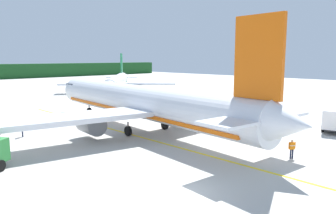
{
  "coord_description": "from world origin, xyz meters",
  "views": [
    {
      "loc": [
        -14.59,
        -13.89,
        8.62
      ],
      "look_at": [
        10.28,
        12.1,
        3.22
      ],
      "focal_mm": 35.16,
      "sensor_mm": 36.0,
      "label": 1
    }
  ],
  "objects_px": {
    "airliner_foreground": "(142,103)",
    "cargo_container_near": "(232,124)",
    "service_truck_baggage": "(335,119)",
    "crew_marshaller": "(22,128)",
    "airliner_mid_apron": "(117,82)",
    "crew_loader_right": "(292,148)",
    "cargo_container_mid": "(265,133)"
  },
  "relations": [
    {
      "from": "service_truck_baggage",
      "to": "airliner_mid_apron",
      "type": "bearing_deg",
      "value": 84.02
    },
    {
      "from": "airliner_foreground",
      "to": "cargo_container_mid",
      "type": "xyz_separation_m",
      "value": [
        5.71,
        -12.72,
        -2.41
      ]
    },
    {
      "from": "airliner_foreground",
      "to": "cargo_container_near",
      "type": "bearing_deg",
      "value": -46.0
    },
    {
      "from": "airliner_mid_apron",
      "to": "service_truck_baggage",
      "type": "xyz_separation_m",
      "value": [
        -5.42,
        -51.75,
        -1.28
      ]
    },
    {
      "from": "cargo_container_mid",
      "to": "crew_loader_right",
      "type": "relative_size",
      "value": 1.24
    },
    {
      "from": "crew_marshaller",
      "to": "crew_loader_right",
      "type": "bearing_deg",
      "value": -60.17
    },
    {
      "from": "service_truck_baggage",
      "to": "crew_marshaller",
      "type": "distance_m",
      "value": 35.7
    },
    {
      "from": "cargo_container_near",
      "to": "service_truck_baggage",
      "type": "bearing_deg",
      "value": -42.36
    },
    {
      "from": "airliner_foreground",
      "to": "crew_loader_right",
      "type": "bearing_deg",
      "value": -81.8
    },
    {
      "from": "cargo_container_near",
      "to": "crew_loader_right",
      "type": "xyz_separation_m",
      "value": [
        -4.86,
        -9.58,
        0.04
      ]
    },
    {
      "from": "airliner_mid_apron",
      "to": "crew_marshaller",
      "type": "bearing_deg",
      "value": -138.6
    },
    {
      "from": "airliner_foreground",
      "to": "cargo_container_near",
      "type": "height_order",
      "value": "airliner_foreground"
    },
    {
      "from": "cargo_container_near",
      "to": "crew_loader_right",
      "type": "relative_size",
      "value": 1.32
    },
    {
      "from": "airliner_foreground",
      "to": "cargo_container_near",
      "type": "xyz_separation_m",
      "value": [
        7.33,
        -7.59,
        -2.45
      ]
    },
    {
      "from": "airliner_foreground",
      "to": "crew_loader_right",
      "type": "xyz_separation_m",
      "value": [
        2.47,
        -17.18,
        -2.41
      ]
    },
    {
      "from": "airliner_mid_apron",
      "to": "cargo_container_mid",
      "type": "distance_m",
      "value": 51.33
    },
    {
      "from": "airliner_mid_apron",
      "to": "service_truck_baggage",
      "type": "height_order",
      "value": "airliner_mid_apron"
    },
    {
      "from": "cargo_container_mid",
      "to": "crew_marshaller",
      "type": "bearing_deg",
      "value": 130.96
    },
    {
      "from": "airliner_mid_apron",
      "to": "service_truck_baggage",
      "type": "bearing_deg",
      "value": -95.98
    },
    {
      "from": "cargo_container_near",
      "to": "cargo_container_mid",
      "type": "bearing_deg",
      "value": -107.55
    },
    {
      "from": "service_truck_baggage",
      "to": "crew_loader_right",
      "type": "xyz_separation_m",
      "value": [
        -13.77,
        -1.46,
        -0.54
      ]
    },
    {
      "from": "service_truck_baggage",
      "to": "cargo_container_near",
      "type": "relative_size",
      "value": 2.61
    },
    {
      "from": "cargo_container_near",
      "to": "crew_loader_right",
      "type": "height_order",
      "value": "cargo_container_near"
    },
    {
      "from": "crew_loader_right",
      "to": "cargo_container_mid",
      "type": "bearing_deg",
      "value": 54.03
    },
    {
      "from": "crew_loader_right",
      "to": "cargo_container_near",
      "type": "bearing_deg",
      "value": 63.14
    },
    {
      "from": "airliner_mid_apron",
      "to": "crew_loader_right",
      "type": "height_order",
      "value": "airliner_mid_apron"
    },
    {
      "from": "airliner_mid_apron",
      "to": "crew_marshaller",
      "type": "height_order",
      "value": "airliner_mid_apron"
    },
    {
      "from": "airliner_foreground",
      "to": "crew_marshaller",
      "type": "distance_m",
      "value": 13.51
    },
    {
      "from": "cargo_container_mid",
      "to": "crew_loader_right",
      "type": "xyz_separation_m",
      "value": [
        -3.23,
        -4.45,
        -0.0
      ]
    },
    {
      "from": "airliner_mid_apron",
      "to": "cargo_container_near",
      "type": "relative_size",
      "value": 12.7
    },
    {
      "from": "service_truck_baggage",
      "to": "crew_loader_right",
      "type": "distance_m",
      "value": 13.86
    },
    {
      "from": "airliner_mid_apron",
      "to": "airliner_foreground",
      "type": "bearing_deg",
      "value": -121.01
    }
  ]
}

